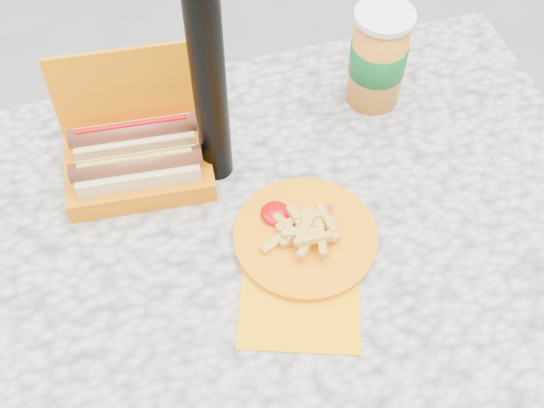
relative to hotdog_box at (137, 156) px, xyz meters
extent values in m
cube|color=beige|center=(0.12, -0.19, -0.07)|extent=(1.20, 0.80, 0.05)
cylinder|color=black|center=(0.62, 0.11, -0.44)|extent=(0.07, 0.07, 0.70)
cube|color=orange|center=(0.00, -0.01, -0.02)|extent=(0.24, 0.17, 0.04)
cube|color=orange|center=(0.01, 0.08, 0.07)|extent=(0.23, 0.05, 0.15)
cube|color=beige|center=(0.00, -0.04, 0.00)|extent=(0.19, 0.07, 0.05)
cylinder|color=brown|center=(0.00, -0.04, 0.03)|extent=(0.20, 0.05, 0.03)
cylinder|color=gold|center=(0.00, -0.04, 0.04)|extent=(0.17, 0.03, 0.01)
cube|color=beige|center=(0.00, 0.03, 0.00)|extent=(0.19, 0.07, 0.05)
cylinder|color=brown|center=(0.00, 0.03, 0.03)|extent=(0.20, 0.05, 0.03)
cylinder|color=#B20504|center=(0.00, 0.03, 0.04)|extent=(0.17, 0.03, 0.01)
cube|color=#FFA600|center=(0.18, -0.29, -0.04)|extent=(0.22, 0.22, 0.00)
cylinder|color=orange|center=(0.22, -0.20, -0.03)|extent=(0.21, 0.21, 0.01)
cylinder|color=orange|center=(0.22, -0.20, -0.03)|extent=(0.22, 0.22, 0.01)
cube|color=gold|center=(0.21, -0.21, -0.01)|extent=(0.03, 0.05, 0.01)
cube|color=gold|center=(0.25, -0.21, -0.01)|extent=(0.02, 0.05, 0.01)
cube|color=gold|center=(0.19, -0.18, -0.02)|extent=(0.03, 0.05, 0.01)
cube|color=gold|center=(0.20, -0.21, -0.02)|extent=(0.05, 0.02, 0.01)
cube|color=gold|center=(0.21, -0.21, 0.00)|extent=(0.04, 0.05, 0.01)
cube|color=gold|center=(0.17, -0.20, -0.02)|extent=(0.05, 0.04, 0.01)
cube|color=gold|center=(0.24, -0.18, -0.02)|extent=(0.05, 0.04, 0.01)
cube|color=gold|center=(0.21, -0.20, -0.01)|extent=(0.05, 0.03, 0.01)
cube|color=gold|center=(0.20, -0.18, -0.02)|extent=(0.05, 0.03, 0.01)
cube|color=gold|center=(0.21, -0.18, -0.01)|extent=(0.02, 0.05, 0.01)
cube|color=gold|center=(0.23, -0.18, -0.01)|extent=(0.05, 0.02, 0.01)
cube|color=gold|center=(0.21, -0.22, -0.01)|extent=(0.04, 0.05, 0.01)
cube|color=gold|center=(0.22, -0.20, -0.02)|extent=(0.04, 0.05, 0.01)
cube|color=gold|center=(0.21, -0.21, -0.01)|extent=(0.05, 0.03, 0.01)
cube|color=gold|center=(0.22, -0.23, 0.00)|extent=(0.05, 0.02, 0.01)
cube|color=gold|center=(0.22, -0.20, -0.01)|extent=(0.02, 0.05, 0.01)
cube|color=gold|center=(0.23, -0.23, -0.01)|extent=(0.02, 0.05, 0.01)
cube|color=gold|center=(0.21, -0.20, -0.02)|extent=(0.05, 0.03, 0.01)
cube|color=gold|center=(0.24, -0.20, -0.01)|extent=(0.03, 0.05, 0.01)
cube|color=gold|center=(0.25, -0.19, -0.01)|extent=(0.02, 0.05, 0.01)
ellipsoid|color=#B20504|center=(0.18, -0.15, -0.02)|extent=(0.05, 0.05, 0.01)
cube|color=red|center=(0.23, -0.19, -0.01)|extent=(0.08, 0.05, 0.00)
cylinder|color=orange|center=(0.43, 0.05, 0.05)|extent=(0.09, 0.09, 0.17)
cylinder|color=#0B5C1E|center=(0.43, 0.05, 0.05)|extent=(0.10, 0.10, 0.06)
cylinder|color=white|center=(0.43, 0.05, 0.14)|extent=(0.10, 0.10, 0.01)
camera|label=1|loc=(0.01, -0.73, 0.83)|focal=45.00mm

